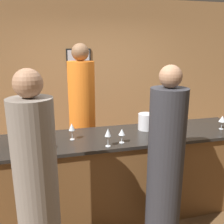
{
  "coord_description": "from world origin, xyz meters",
  "views": [
    {
      "loc": [
        -0.86,
        -2.54,
        1.98
      ],
      "look_at": [
        -0.17,
        0.1,
        1.25
      ],
      "focal_mm": 40.0,
      "sensor_mm": 36.0,
      "label": 1
    }
  ],
  "objects_px": {
    "guest_0": "(38,196)",
    "wine_bottle_0": "(14,135)",
    "guest_1": "(165,173)",
    "bartender": "(82,123)",
    "ice_bucket": "(146,122)"
  },
  "relations": [
    {
      "from": "guest_0",
      "to": "guest_1",
      "type": "bearing_deg",
      "value": 4.45
    },
    {
      "from": "guest_1",
      "to": "bartender",
      "type": "bearing_deg",
      "value": 111.01
    },
    {
      "from": "guest_1",
      "to": "wine_bottle_0",
      "type": "bearing_deg",
      "value": 154.0
    },
    {
      "from": "guest_0",
      "to": "ice_bucket",
      "type": "height_order",
      "value": "guest_0"
    },
    {
      "from": "bartender",
      "to": "wine_bottle_0",
      "type": "height_order",
      "value": "bartender"
    },
    {
      "from": "guest_0",
      "to": "guest_1",
      "type": "xyz_separation_m",
      "value": [
        1.11,
        0.09,
        -0.0
      ]
    },
    {
      "from": "guest_0",
      "to": "ice_bucket",
      "type": "xyz_separation_m",
      "value": [
        1.24,
        0.89,
        0.24
      ]
    },
    {
      "from": "guest_0",
      "to": "ice_bucket",
      "type": "relative_size",
      "value": 9.43
    },
    {
      "from": "bartender",
      "to": "guest_1",
      "type": "height_order",
      "value": "bartender"
    },
    {
      "from": "guest_0",
      "to": "wine_bottle_0",
      "type": "relative_size",
      "value": 5.85
    },
    {
      "from": "ice_bucket",
      "to": "bartender",
      "type": "bearing_deg",
      "value": 137.94
    },
    {
      "from": "guest_0",
      "to": "bartender",
      "type": "bearing_deg",
      "value": 69.69
    },
    {
      "from": "guest_1",
      "to": "ice_bucket",
      "type": "height_order",
      "value": "guest_1"
    },
    {
      "from": "wine_bottle_0",
      "to": "ice_bucket",
      "type": "distance_m",
      "value": 1.48
    },
    {
      "from": "bartender",
      "to": "guest_1",
      "type": "xyz_separation_m",
      "value": [
        0.55,
        -1.42,
        -0.08
      ]
    }
  ]
}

